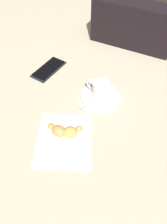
# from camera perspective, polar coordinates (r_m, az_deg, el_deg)

# --- Properties ---
(ground_plane) EXTENTS (1.80, 1.80, 0.00)m
(ground_plane) POSITION_cam_1_polar(r_m,az_deg,el_deg) (0.72, 0.20, -1.86)
(ground_plane) COLOR #AFA88E
(saucer) EXTENTS (0.13, 0.13, 0.01)m
(saucer) POSITION_cam_1_polar(r_m,az_deg,el_deg) (0.78, 4.23, 3.86)
(saucer) COLOR silver
(saucer) RESTS_ON ground
(espresso_cup) EXTENTS (0.06, 0.09, 0.06)m
(espresso_cup) POSITION_cam_1_polar(r_m,az_deg,el_deg) (0.76, 4.26, 5.86)
(espresso_cup) COLOR silver
(espresso_cup) RESTS_ON saucer
(teaspoon) EXTENTS (0.12, 0.09, 0.01)m
(teaspoon) POSITION_cam_1_polar(r_m,az_deg,el_deg) (0.77, 4.49, 4.34)
(teaspoon) COLOR silver
(teaspoon) RESTS_ON saucer
(sugar_packet) EXTENTS (0.07, 0.03, 0.01)m
(sugar_packet) POSITION_cam_1_polar(r_m,az_deg,el_deg) (0.79, 2.39, 5.34)
(sugar_packet) COLOR beige
(sugar_packet) RESTS_ON saucer
(napkin) EXTENTS (0.23, 0.21, 0.00)m
(napkin) POSITION_cam_1_polar(r_m,az_deg,el_deg) (0.67, -4.91, -6.90)
(napkin) COLOR white
(napkin) RESTS_ON ground
(croissant) EXTENTS (0.07, 0.12, 0.03)m
(croissant) POSITION_cam_1_polar(r_m,az_deg,el_deg) (0.67, -4.88, -4.84)
(croissant) COLOR #CB8F45
(croissant) RESTS_ON napkin
(cell_phone) EXTENTS (0.16, 0.10, 0.01)m
(cell_phone) POSITION_cam_1_polar(r_m,az_deg,el_deg) (0.90, -8.86, 10.83)
(cell_phone) COLOR black
(cell_phone) RESTS_ON ground
(laptop_bag) EXTENTS (0.15, 0.36, 0.18)m
(laptop_bag) POSITION_cam_1_polar(r_m,az_deg,el_deg) (1.02, 12.56, 20.82)
(laptop_bag) COLOR black
(laptop_bag) RESTS_ON ground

